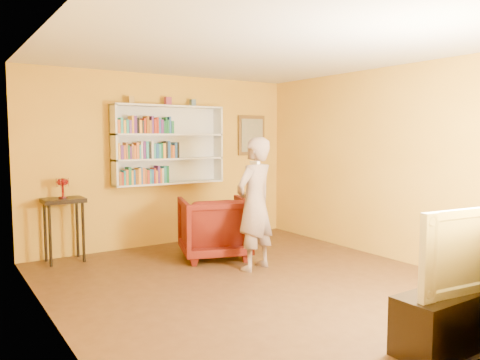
# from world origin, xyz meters

# --- Properties ---
(room_shell) EXTENTS (5.30, 5.80, 2.88)m
(room_shell) POSITION_xyz_m (0.00, 0.00, 1.02)
(room_shell) COLOR #452B16
(room_shell) RESTS_ON ground
(bookshelf) EXTENTS (1.80, 0.29, 1.23)m
(bookshelf) POSITION_xyz_m (0.00, 2.41, 1.59)
(bookshelf) COLOR silver
(bookshelf) RESTS_ON room_shell
(books_row_lower) EXTENTS (0.79, 0.19, 0.27)m
(books_row_lower) POSITION_xyz_m (-0.46, 2.30, 1.13)
(books_row_lower) COLOR brown
(books_row_lower) RESTS_ON bookshelf
(books_row_middle) EXTENTS (0.97, 0.19, 0.27)m
(books_row_middle) POSITION_xyz_m (-0.36, 2.31, 1.51)
(books_row_middle) COLOR #F8A32B
(books_row_middle) RESTS_ON bookshelf
(books_row_upper) EXTENTS (0.89, 0.19, 0.26)m
(books_row_upper) POSITION_xyz_m (-0.42, 2.31, 1.89)
(books_row_upper) COLOR #CB6328
(books_row_upper) RESTS_ON bookshelf
(ornament_left) EXTENTS (0.08, 0.08, 0.11)m
(ornament_left) POSITION_xyz_m (-0.61, 2.35, 2.27)
(ornament_left) COLOR #AC8031
(ornament_left) RESTS_ON bookshelf
(ornament_centre) EXTENTS (0.09, 0.09, 0.13)m
(ornament_centre) POSITION_xyz_m (-0.01, 2.35, 2.28)
(ornament_centre) COLOR #8B2E4A
(ornament_centre) RESTS_ON bookshelf
(ornament_right) EXTENTS (0.08, 0.08, 0.11)m
(ornament_right) POSITION_xyz_m (0.42, 2.35, 2.27)
(ornament_right) COLOR slate
(ornament_right) RESTS_ON bookshelf
(framed_painting) EXTENTS (0.55, 0.05, 0.70)m
(framed_painting) POSITION_xyz_m (1.65, 2.46, 1.75)
(framed_painting) COLOR brown
(framed_painting) RESTS_ON room_shell
(console_table) EXTENTS (0.54, 0.41, 0.89)m
(console_table) POSITION_xyz_m (-1.64, 2.25, 0.73)
(console_table) COLOR black
(console_table) RESTS_ON ground
(ruby_lustre) EXTENTS (0.17, 0.17, 0.28)m
(ruby_lustre) POSITION_xyz_m (-1.64, 2.25, 1.08)
(ruby_lustre) COLOR maroon
(ruby_lustre) RESTS_ON console_table
(armchair) EXTENTS (1.19, 1.20, 0.87)m
(armchair) POSITION_xyz_m (0.20, 1.31, 0.44)
(armchair) COLOR #450704
(armchair) RESTS_ON ground
(person) EXTENTS (0.72, 0.58, 1.72)m
(person) POSITION_xyz_m (0.34, 0.50, 0.86)
(person) COLOR #7E675C
(person) RESTS_ON ground
(game_remote) EXTENTS (0.04, 0.15, 0.04)m
(game_remote) POSITION_xyz_m (0.07, 0.12, 1.42)
(game_remote) COLOR white
(game_remote) RESTS_ON person
(tv_cabinet) EXTENTS (1.33, 0.40, 0.47)m
(tv_cabinet) POSITION_xyz_m (0.49, -2.25, 0.24)
(tv_cabinet) COLOR black
(tv_cabinet) RESTS_ON ground
(television) EXTENTS (1.21, 0.30, 0.69)m
(television) POSITION_xyz_m (0.49, -2.25, 0.82)
(television) COLOR black
(television) RESTS_ON tv_cabinet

